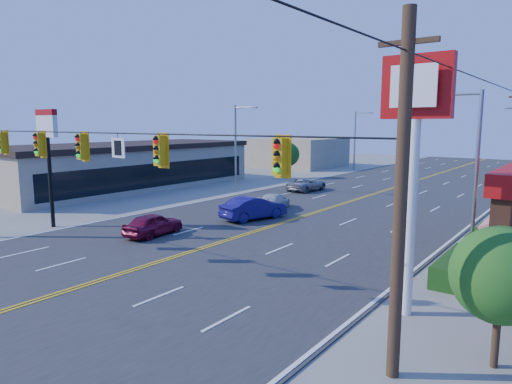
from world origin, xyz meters
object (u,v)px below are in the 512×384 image
Objects in this scene: kfc_pylon at (415,133)px; car_silver at (307,185)px; pizza_hut_sign at (48,143)px; car_white at (274,202)px; car_blue at (254,209)px; car_magenta at (153,225)px; signal_span at (98,161)px.

car_silver is at bearing 127.06° from kfc_pylon.
car_white is (7.85, 12.78, -4.59)m from pizza_hut_sign.
kfc_pylon is 2.08× the size of car_white.
pizza_hut_sign is 23.44m from car_silver.
car_silver is (-16.94, 22.43, -5.42)m from kfc_pylon.
car_white is at bearing -60.37° from car_blue.
car_magenta is at bearing 172.04° from kfc_pylon.
car_white is at bearing 100.25° from signal_span.
car_silver is (-3.75, 13.40, -0.14)m from car_blue.
pizza_hut_sign is 1.68× the size of car_white.
pizza_hut_sign is at bearing 61.02° from car_blue.
pizza_hut_sign is 1.49× the size of car_blue.
car_white is 10.05m from car_silver.
pizza_hut_sign is 13.37m from car_blue.
car_white is at bearing 109.79° from car_silver.
car_silver is (-5.82, 26.43, -4.27)m from signal_span.
car_magenta is 0.92× the size of car_white.
kfc_pylon is 22.02m from pizza_hut_sign.
car_blue is at bearing -110.80° from car_magenta.
car_white is at bearing 137.92° from kfc_pylon.
signal_span is 2.86× the size of kfc_pylon.
car_magenta is 0.84× the size of car_silver.
pizza_hut_sign is 1.54× the size of car_silver.
car_silver is at bearing -91.67° from car_white.
signal_span reaches higher than car_white.
signal_span reaches higher than car_magenta.
car_silver is at bearing -59.08° from car_blue.
signal_span is 3.55× the size of pizza_hut_sign.
car_blue is at bearing 109.29° from car_silver.
kfc_pylon is 16.21m from car_magenta.
kfc_pylon is 2.26× the size of car_magenta.
car_silver is at bearing 77.29° from pizza_hut_sign.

